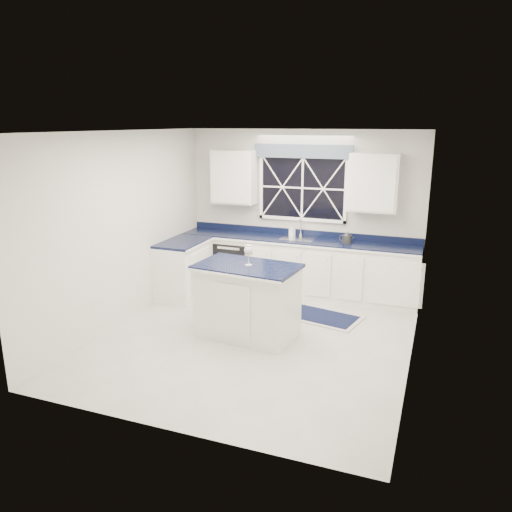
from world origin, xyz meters
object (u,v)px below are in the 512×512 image
at_px(island, 247,300).
at_px(kettle, 347,238).
at_px(dishwasher, 236,263).
at_px(faucet, 301,227).
at_px(wine_glass, 249,251).
at_px(soap_bottle, 292,230).

distance_m(island, kettle, 2.19).
height_order(dishwasher, kettle, kettle).
bearing_deg(island, dishwasher, 122.58).
bearing_deg(kettle, faucet, 179.79).
xyz_separation_m(faucet, island, (-0.13, -2.11, -0.60)).
distance_m(dishwasher, island, 2.15).
xyz_separation_m(wine_glass, soap_bottle, (-0.04, 2.13, -0.15)).
bearing_deg(kettle, dishwasher, -166.45).
xyz_separation_m(dishwasher, island, (0.97, -1.92, 0.09)).
bearing_deg(island, wine_glass, 0.81).
xyz_separation_m(kettle, soap_bottle, (-0.97, 0.22, 0.00)).
xyz_separation_m(island, kettle, (0.96, 1.90, 0.53)).
xyz_separation_m(faucet, soap_bottle, (-0.15, 0.01, -0.07)).
distance_m(faucet, soap_bottle, 0.17).
distance_m(dishwasher, wine_glass, 2.29).
relative_size(faucet, island, 0.21).
bearing_deg(dishwasher, faucet, 10.02).
distance_m(dishwasher, soap_bottle, 1.15).
bearing_deg(soap_bottle, dishwasher, -167.64).
bearing_deg(kettle, wine_glass, -102.16).
distance_m(dishwasher, faucet, 1.31).
xyz_separation_m(island, soap_bottle, (-0.02, 2.13, 0.53)).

